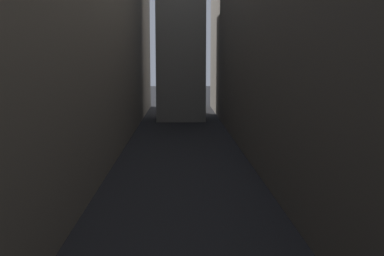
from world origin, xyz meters
TOP-DOWN VIEW (x-y plane):
  - ground_plane at (0.00, 48.00)m, footprint 264.00×264.00m
  - building_block_left at (-10.60, 50.00)m, footprint 10.21×108.00m
  - building_block_right at (10.83, 50.00)m, footprint 10.65×108.00m

SIDE VIEW (x-z plane):
  - ground_plane at x=0.00m, z-range 0.00..0.00m
  - building_block_left at x=-10.60m, z-range 0.00..23.11m
  - building_block_right at x=10.83m, z-range 0.00..25.21m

